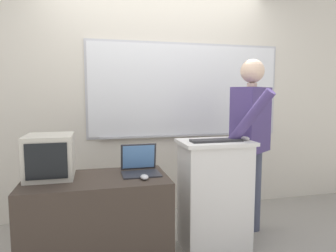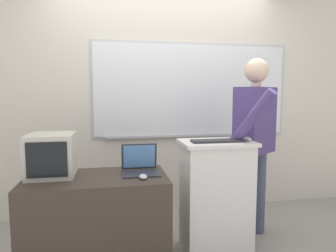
# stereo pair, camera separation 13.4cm
# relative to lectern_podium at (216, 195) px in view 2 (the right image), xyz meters

# --- Properties ---
(back_wall) EXTENTS (6.40, 0.17, 2.87)m
(back_wall) POSITION_rel_lectern_podium_xyz_m (-0.29, 1.02, 0.95)
(back_wall) COLOR beige
(back_wall) RESTS_ON ground_plane
(lectern_podium) EXTENTS (0.61, 0.42, 0.96)m
(lectern_podium) POSITION_rel_lectern_podium_xyz_m (0.00, 0.00, 0.00)
(lectern_podium) COLOR silver
(lectern_podium) RESTS_ON ground_plane
(side_desk) EXTENTS (1.08, 0.58, 0.73)m
(side_desk) POSITION_rel_lectern_podium_xyz_m (-1.00, -0.09, -0.12)
(side_desk) COLOR #382D26
(side_desk) RESTS_ON ground_plane
(person_presenter) EXTENTS (0.59, 0.72, 1.68)m
(person_presenter) POSITION_rel_lectern_podium_xyz_m (0.43, 0.16, 0.49)
(person_presenter) COLOR #474C60
(person_presenter) RESTS_ON ground_plane
(laptop) EXTENTS (0.30, 0.26, 0.23)m
(laptop) POSITION_rel_lectern_podium_xyz_m (-0.66, -0.01, 0.31)
(laptop) COLOR #28282D
(laptop) RESTS_ON side_desk
(wireless_keyboard) EXTENTS (0.44, 0.13, 0.02)m
(wireless_keyboard) POSITION_rel_lectern_podium_xyz_m (-0.01, -0.05, 0.49)
(wireless_keyboard) COLOR #2D2D30
(wireless_keyboard) RESTS_ON lectern_podium
(computer_mouse_by_laptop) EXTENTS (0.06, 0.10, 0.03)m
(computer_mouse_by_laptop) POSITION_rel_lectern_podium_xyz_m (-0.65, -0.21, 0.26)
(computer_mouse_by_laptop) COLOR #BCBCC1
(computer_mouse_by_laptop) RESTS_ON side_desk
(computer_mouse_by_keyboard) EXTENTS (0.06, 0.10, 0.03)m
(computer_mouse_by_keyboard) POSITION_rel_lectern_podium_xyz_m (0.26, -0.05, 0.49)
(computer_mouse_by_keyboard) COLOR silver
(computer_mouse_by_keyboard) RESTS_ON lectern_podium
(crt_monitor) EXTENTS (0.34, 0.36, 0.33)m
(crt_monitor) POSITION_rel_lectern_podium_xyz_m (-1.34, 0.00, 0.41)
(crt_monitor) COLOR #BCB7A8
(crt_monitor) RESTS_ON side_desk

